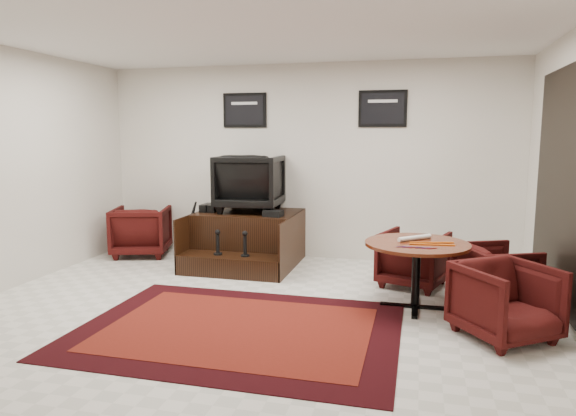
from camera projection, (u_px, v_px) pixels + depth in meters
The scene contains 16 objects.
ground at pixel (251, 312), 5.24m from camera, with size 6.00×6.00×0.00m, color silver.
room_shell at pixel (293, 136), 5.00m from camera, with size 6.02×5.02×2.81m.
area_rug at pixel (238, 329), 4.76m from camera, with size 2.94×2.21×0.01m.
shine_podium at pixel (247, 240), 7.17m from camera, with size 1.40×1.45×0.72m.
shine_chair at pixel (250, 180), 7.19m from camera, with size 0.86×0.81×0.88m, color black.
shoes_pair at pixel (210, 208), 7.22m from camera, with size 0.23×0.29×0.11m.
polish_kit at pixel (273, 213), 6.77m from camera, with size 0.24×0.17×0.08m, color black.
umbrella_black at pixel (188, 231), 7.20m from camera, with size 0.34×0.13×0.91m, color black, non-canonical shape.
umbrella_hooked at pixel (194, 234), 7.32m from camera, with size 0.29×0.11×0.78m, color black, non-canonical shape.
armchair_side at pixel (141, 229), 7.67m from camera, with size 0.78×0.73×0.81m, color black.
meeting_table at pixel (417, 251), 5.28m from camera, with size 1.07×1.07×0.70m.
table_chair_back at pixel (414, 256), 6.10m from camera, with size 0.71×0.66×0.73m, color black.
table_chair_window at pixel (496, 271), 5.46m from camera, with size 0.68×0.64×0.70m, color black.
table_chair_corner at pixel (506, 298), 4.51m from camera, with size 0.73×0.68×0.75m, color black.
paper_roll at pixel (415, 238), 5.38m from camera, with size 0.05×0.05×0.42m, color silver.
table_clutter at pixel (429, 244), 5.15m from camera, with size 0.57×0.36×0.01m.
Camera 1 is at (1.62, -4.78, 1.79)m, focal length 32.00 mm.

